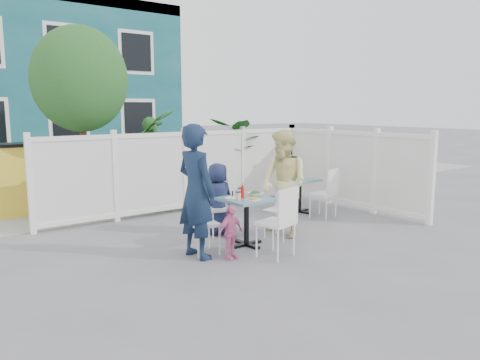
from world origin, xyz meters
TOP-DOWN VIEW (x-y plane):
  - ground at (0.00, 0.00)m, footprint 80.00×80.00m
  - near_sidewalk at (0.00, 3.80)m, footprint 24.00×2.60m
  - street at (0.00, 7.50)m, footprint 24.00×5.00m
  - far_sidewalk at (0.00, 10.60)m, footprint 24.00×1.60m
  - building at (-0.50, 14.00)m, footprint 11.00×6.00m
  - fence_back at (0.10, 2.40)m, footprint 5.86×0.08m
  - fence_right at (3.00, 0.60)m, footprint 0.08×3.66m
  - tree at (-1.60, 3.30)m, footprint 1.80×1.62m
  - utility_cabinet at (-2.71, 4.00)m, footprint 0.74×0.54m
  - potted_shrub_a at (-0.21, 3.10)m, footprint 1.54×1.54m
  - potted_shrub_b at (1.56, 3.00)m, footprint 2.13×2.18m
  - main_table at (-0.37, -0.23)m, footprint 0.72×0.72m
  - spare_table at (1.87, 0.94)m, footprint 0.71×0.71m
  - chair_left at (-1.17, -0.16)m, footprint 0.44×0.46m
  - chair_right at (0.39, -0.20)m, footprint 0.50×0.51m
  - chair_back at (-0.33, 0.58)m, footprint 0.50×0.49m
  - chair_near at (-0.35, -0.97)m, footprint 0.54×0.52m
  - chair_spare at (1.93, 0.27)m, footprint 0.52×0.50m
  - man at (-1.25, -0.25)m, footprint 0.53×0.73m
  - woman at (0.45, -0.15)m, footprint 0.66×0.84m
  - boy at (-0.35, 0.57)m, footprint 0.59×0.40m
  - toddler at (-0.94, -0.61)m, footprint 0.47×0.26m
  - plate_main at (-0.38, -0.40)m, footprint 0.22×0.22m
  - plate_side at (-0.56, -0.13)m, footprint 0.22×0.22m
  - salad_bowl at (-0.17, -0.19)m, footprint 0.23×0.23m
  - coffee_cup_a at (-0.57, -0.30)m, footprint 0.08×0.08m
  - coffee_cup_b at (-0.34, -0.03)m, footprint 0.08×0.08m
  - ketchup_bottle at (-0.42, -0.19)m, footprint 0.05×0.05m
  - salt_shaker at (-0.43, 0.00)m, footprint 0.03×0.03m
  - pepper_shaker at (-0.43, 0.03)m, footprint 0.03×0.03m

SIDE VIEW (x-z plane):
  - ground at x=0.00m, z-range 0.00..0.00m
  - street at x=0.00m, z-range 0.00..0.01m
  - near_sidewalk at x=0.00m, z-range 0.00..0.01m
  - far_sidewalk at x=0.00m, z-range 0.00..0.01m
  - toddler at x=-0.94m, z-range 0.00..0.76m
  - chair_left at x=-1.17m, z-range 0.07..0.97m
  - spare_table at x=1.87m, z-range 0.19..0.86m
  - chair_back at x=-0.33m, z-range 0.07..0.98m
  - chair_right at x=0.39m, z-range 0.08..0.99m
  - chair_spare at x=1.93m, z-range 0.08..1.02m
  - main_table at x=-0.37m, z-range 0.20..0.94m
  - chair_near at x=-0.35m, z-range 0.08..1.07m
  - boy at x=-0.35m, z-range 0.00..1.18m
  - utility_cabinet at x=-2.71m, z-range 0.00..1.34m
  - plate_main at x=-0.38m, z-range 0.73..0.75m
  - plate_side at x=-0.56m, z-range 0.73..0.75m
  - salad_bowl at x=-0.17m, z-range 0.73..0.79m
  - salt_shaker at x=-0.43m, z-range 0.73..0.81m
  - pepper_shaker at x=-0.43m, z-range 0.73..0.81m
  - fence_right at x=3.00m, z-range -0.02..1.58m
  - fence_back at x=0.10m, z-range -0.02..1.58m
  - coffee_cup_b at x=-0.34m, z-range 0.73..0.85m
  - coffee_cup_a at x=-0.57m, z-range 0.73..0.85m
  - ketchup_bottle at x=-0.42m, z-range 0.73..0.90m
  - woman at x=0.45m, z-range 0.00..1.72m
  - potted_shrub_b at x=1.56m, z-range 0.00..1.83m
  - man at x=-1.25m, z-range 0.00..1.86m
  - potted_shrub_a at x=-0.21m, z-range 0.00..2.03m
  - tree at x=-1.60m, z-range 0.80..4.39m
  - building at x=-0.50m, z-range 0.00..6.00m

